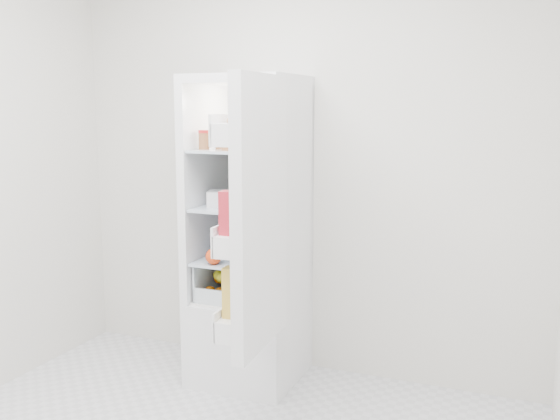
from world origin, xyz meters
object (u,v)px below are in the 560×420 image
at_px(mushroom_bowl, 231,245).
at_px(fridge_door, 255,220).
at_px(red_cabbage, 257,242).
at_px(refrigerator, 252,269).

xyz_separation_m(mushroom_bowl, fridge_door, (0.48, -0.69, 0.31)).
bearing_deg(fridge_door, red_cabbage, 20.74).
height_order(refrigerator, red_cabbage, refrigerator).
bearing_deg(refrigerator, mushroom_bowl, 161.98).
xyz_separation_m(refrigerator, fridge_door, (0.32, -0.64, 0.43)).
relative_size(mushroom_bowl, fridge_door, 0.12).
distance_m(refrigerator, fridge_door, 0.83).
bearing_deg(fridge_door, mushroom_bowl, 31.74).
bearing_deg(refrigerator, fridge_door, -63.53).
bearing_deg(fridge_door, refrigerator, 23.30).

